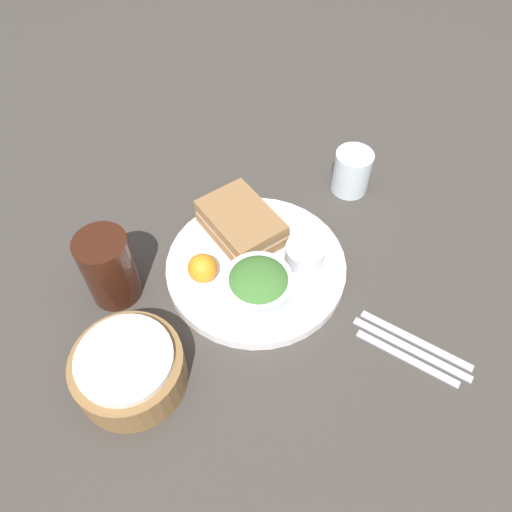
# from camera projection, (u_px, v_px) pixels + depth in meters

# --- Properties ---
(ground_plane) EXTENTS (4.00, 4.00, 0.00)m
(ground_plane) POSITION_uv_depth(u_px,v_px,m) (256.00, 270.00, 0.86)
(ground_plane) COLOR #3D3833
(plate) EXTENTS (0.30, 0.30, 0.02)m
(plate) POSITION_uv_depth(u_px,v_px,m) (256.00, 267.00, 0.85)
(plate) COLOR white
(plate) RESTS_ON ground_plane
(sandwich) EXTENTS (0.15, 0.11, 0.05)m
(sandwich) POSITION_uv_depth(u_px,v_px,m) (241.00, 223.00, 0.86)
(sandwich) COLOR olive
(sandwich) RESTS_ON plate
(salad_bowl) EXTENTS (0.11, 0.11, 0.07)m
(salad_bowl) POSITION_uv_depth(u_px,v_px,m) (258.00, 286.00, 0.77)
(salad_bowl) COLOR white
(salad_bowl) RESTS_ON plate
(dressing_cup) EXTENTS (0.07, 0.07, 0.03)m
(dressing_cup) POSITION_uv_depth(u_px,v_px,m) (305.00, 254.00, 0.83)
(dressing_cup) COLOR #B7B7BC
(dressing_cup) RESTS_ON plate
(orange_wedge) EXTENTS (0.05, 0.05, 0.05)m
(orange_wedge) POSITION_uv_depth(u_px,v_px,m) (202.00, 268.00, 0.81)
(orange_wedge) COLOR orange
(orange_wedge) RESTS_ON plate
(drink_glass) EXTENTS (0.08, 0.08, 0.13)m
(drink_glass) POSITION_uv_depth(u_px,v_px,m) (109.00, 268.00, 0.78)
(drink_glass) COLOR #38190F
(drink_glass) RESTS_ON ground_plane
(bread_basket) EXTENTS (0.16, 0.16, 0.08)m
(bread_basket) POSITION_uv_depth(u_px,v_px,m) (129.00, 369.00, 0.71)
(bread_basket) COLOR olive
(bread_basket) RESTS_ON ground_plane
(fork) EXTENTS (0.17, 0.09, 0.01)m
(fork) POSITION_uv_depth(u_px,v_px,m) (416.00, 340.00, 0.78)
(fork) COLOR #B2B2B7
(fork) RESTS_ON ground_plane
(knife) EXTENTS (0.18, 0.10, 0.01)m
(knife) POSITION_uv_depth(u_px,v_px,m) (411.00, 349.00, 0.77)
(knife) COLOR #B2B2B7
(knife) RESTS_ON ground_plane
(spoon) EXTENTS (0.15, 0.08, 0.01)m
(spoon) POSITION_uv_depth(u_px,v_px,m) (407.00, 358.00, 0.76)
(spoon) COLOR #B2B2B7
(spoon) RESTS_ON ground_plane
(water_glass) EXTENTS (0.07, 0.07, 0.09)m
(water_glass) POSITION_uv_depth(u_px,v_px,m) (352.00, 172.00, 0.95)
(water_glass) COLOR silver
(water_glass) RESTS_ON ground_plane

